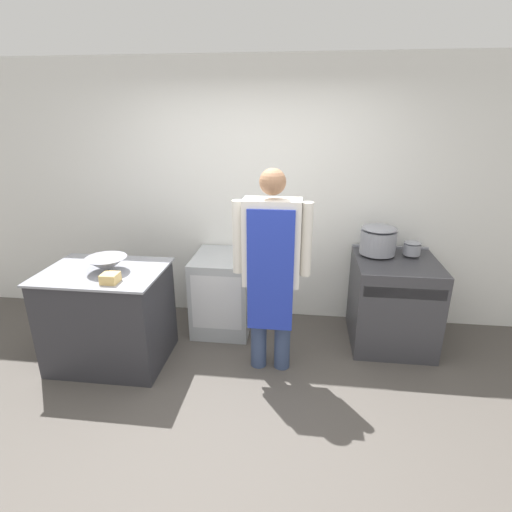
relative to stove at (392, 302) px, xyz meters
name	(u,v)px	position (x,y,z in m)	size (l,w,h in m)	color
ground_plane	(231,423)	(-1.37, -1.31, -0.43)	(14.00, 14.00, 0.00)	#4C4742
wall_back	(259,196)	(-1.37, 0.47, 0.92)	(8.00, 0.05, 2.70)	white
prep_counter	(109,316)	(-2.60, -0.63, 0.01)	(1.03, 0.77, 0.89)	#2D2D33
stove	(392,302)	(0.00, 0.00, 0.00)	(0.76, 0.79, 0.88)	#38383D
fridge_unit	(223,292)	(-1.70, 0.08, -0.03)	(0.58, 0.68, 0.80)	#A8ADB2
person_cook	(271,261)	(-1.14, -0.57, 0.58)	(0.65, 0.24, 1.78)	#38476B
mixing_bowl	(107,264)	(-2.55, -0.64, 0.52)	(0.35, 0.35, 0.13)	gray
plastic_tub	(110,278)	(-2.41, -0.87, 0.50)	(0.13, 0.13, 0.08)	#D8B266
stock_pot	(378,239)	(-0.17, 0.14, 0.59)	(0.34, 0.34, 0.28)	gray
sauce_pot	(412,248)	(0.15, 0.14, 0.52)	(0.16, 0.16, 0.13)	gray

